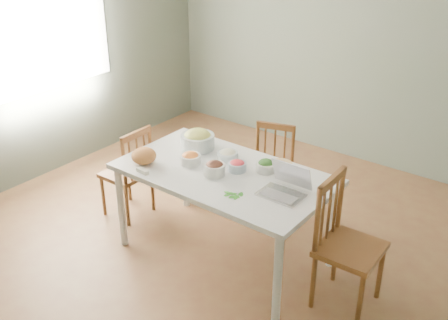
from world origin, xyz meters
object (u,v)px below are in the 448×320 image
Objects in this scene: chair_far at (269,175)px; bread_boule at (144,156)px; bowl_squash at (198,139)px; chair_left at (126,171)px; chair_right at (351,246)px; dining_table at (224,214)px; laptop at (281,183)px.

bread_boule is (-0.55, -0.98, 0.40)m from chair_far.
bread_boule reaches higher than chair_far.
chair_far is at bearing 51.46° from bowl_squash.
chair_right is at bearing 91.18° from chair_left.
bread_boule is (-1.65, -0.35, 0.35)m from chair_right.
laptop is at bearing -4.67° from dining_table.
laptop is (1.13, 0.23, 0.04)m from bread_boule.
chair_left is 2.17m from chair_right.
chair_left is at bearing -161.13° from bowl_squash.
laptop is (0.54, -0.04, 0.49)m from dining_table.
chair_right is 4.97× the size of bread_boule.
dining_table is 8.34× the size of bread_boule.
chair_right is at bearing 11.90° from bread_boule.
bread_boule is at bearing -137.19° from chair_far.
chair_far is 3.07× the size of bowl_squash.
chair_right reaches higher than chair_far.
chair_right is 3.48× the size of bowl_squash.
chair_left is at bearing 154.37° from bread_boule.
dining_table is 1.06m from chair_right.
chair_far is at bearing 57.65° from chair_right.
chair_left is at bearing 90.40° from chair_right.
chair_right is 3.17× the size of laptop.
bowl_squash is at bearing 82.81° from chair_right.
dining_table is 1.68× the size of chair_right.
chair_left is 2.81× the size of laptop.
chair_left is (-1.07, -0.73, 0.00)m from chair_far.
dining_table is 0.67m from bowl_squash.
bread_boule is 0.50m from bowl_squash.
dining_table is 5.33× the size of laptop.
bowl_squash is at bearing 154.73° from dining_table.
chair_left is at bearing -178.87° from dining_table.
chair_far is 1.30m from chair_left.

